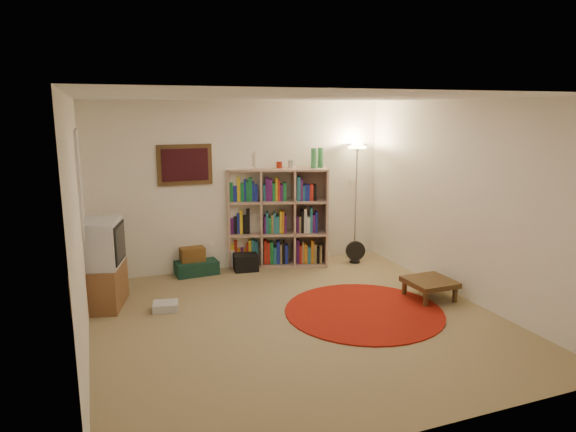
% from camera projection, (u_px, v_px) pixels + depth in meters
% --- Properties ---
extents(room, '(4.54, 4.54, 2.54)m').
position_uv_depth(room, '(293.00, 212.00, 5.66)').
color(room, '#8D7953').
rests_on(room, ground).
extents(bookshelf, '(1.57, 0.88, 1.81)m').
position_uv_depth(bookshelf, '(277.00, 218.00, 7.88)').
color(bookshelf, tan).
rests_on(bookshelf, ground).
extents(floor_lamp, '(0.39, 0.39, 1.85)m').
position_uv_depth(floor_lamp, '(357.00, 164.00, 8.09)').
color(floor_lamp, silver).
rests_on(floor_lamp, ground).
extents(floor_fan, '(0.31, 0.19, 0.35)m').
position_uv_depth(floor_fan, '(355.00, 252.00, 8.06)').
color(floor_fan, black).
rests_on(floor_fan, ground).
extents(tv_stand, '(0.69, 0.85, 1.08)m').
position_uv_depth(tv_stand, '(99.00, 265.00, 6.22)').
color(tv_stand, brown).
rests_on(tv_stand, ground).
extents(dvd_box, '(0.33, 0.29, 0.10)m').
position_uv_depth(dvd_box, '(165.00, 306.00, 6.17)').
color(dvd_box, silver).
rests_on(dvd_box, ground).
extents(suitcase, '(0.63, 0.43, 0.20)m').
position_uv_depth(suitcase, '(196.00, 267.00, 7.54)').
color(suitcase, '#123226').
rests_on(suitcase, ground).
extents(wicker_basket, '(0.35, 0.26, 0.20)m').
position_uv_depth(wicker_basket, '(192.00, 254.00, 7.51)').
color(wicker_basket, brown).
rests_on(wicker_basket, suitcase).
extents(duffel_bag, '(0.39, 0.33, 0.25)m').
position_uv_depth(duffel_bag, '(246.00, 262.00, 7.70)').
color(duffel_bag, black).
rests_on(duffel_bag, ground).
extents(paper_towel, '(0.13, 0.13, 0.26)m').
position_uv_depth(paper_towel, '(231.00, 259.00, 7.83)').
color(paper_towel, white).
rests_on(paper_towel, ground).
extents(red_rug, '(1.89, 1.89, 0.02)m').
position_uv_depth(red_rug, '(364.00, 311.00, 6.13)').
color(red_rug, maroon).
rests_on(red_rug, ground).
extents(side_table, '(0.57, 0.57, 0.26)m').
position_uv_depth(side_table, '(430.00, 283.00, 6.52)').
color(side_table, '#412B16').
rests_on(side_table, ground).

